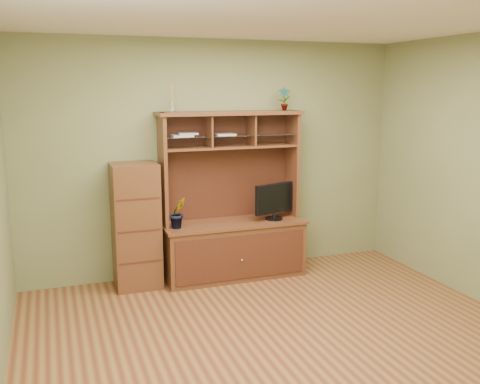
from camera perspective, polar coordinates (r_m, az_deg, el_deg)
name	(u,v)px	position (r m, az deg, el deg)	size (l,w,h in m)	color
room	(288,188)	(4.39, 5.14, 0.40)	(4.54, 4.04, 2.74)	#5C2F1A
media_hutch	(233,232)	(6.19, -0.79, -4.28)	(1.66, 0.61, 1.90)	#492A15
monitor	(274,201)	(6.20, 3.66, -0.93)	(0.52, 0.21, 0.42)	black
orchid_plant	(178,213)	(5.86, -6.65, -2.22)	(0.19, 0.15, 0.34)	#22571D
top_plant	(284,99)	(6.28, 4.72, 9.89)	(0.14, 0.10, 0.27)	#385D20
reed_diffuser	(172,101)	(5.86, -7.28, 9.62)	(0.06, 0.06, 0.31)	silver
magazines	(198,135)	(5.95, -4.49, 6.12)	(0.72, 0.18, 0.04)	#A7A8AC
side_cabinet	(136,226)	(5.92, -11.03, -3.57)	(0.49, 0.45, 1.37)	#492A15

